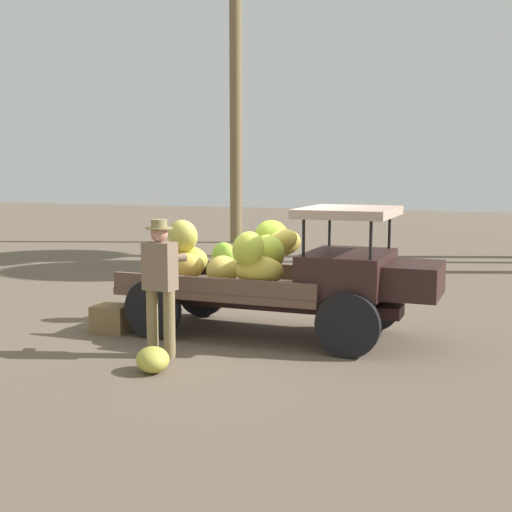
{
  "coord_description": "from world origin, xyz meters",
  "views": [
    {
      "loc": [
        3.34,
        -9.38,
        2.4
      ],
      "look_at": [
        0.07,
        -0.05,
        1.14
      ],
      "focal_mm": 48.74,
      "sensor_mm": 36.0,
      "label": 1
    }
  ],
  "objects_px": {
    "wooden_crate": "(111,319)",
    "farmer": "(160,279)",
    "loose_banana_bunch": "(153,360)",
    "truck": "(287,273)"
  },
  "relations": [
    {
      "from": "farmer",
      "to": "wooden_crate",
      "type": "distance_m",
      "value": 1.78
    },
    {
      "from": "farmer",
      "to": "wooden_crate",
      "type": "bearing_deg",
      "value": 61.86
    },
    {
      "from": "truck",
      "to": "loose_banana_bunch",
      "type": "xyz_separation_m",
      "value": [
        -0.98,
        -2.25,
        -0.76
      ]
    },
    {
      "from": "farmer",
      "to": "loose_banana_bunch",
      "type": "xyz_separation_m",
      "value": [
        0.23,
        -0.67,
        -0.85
      ]
    },
    {
      "from": "truck",
      "to": "farmer",
      "type": "xyz_separation_m",
      "value": [
        -1.2,
        -1.58,
        0.09
      ]
    },
    {
      "from": "wooden_crate",
      "to": "farmer",
      "type": "bearing_deg",
      "value": -35.78
    },
    {
      "from": "truck",
      "to": "wooden_crate",
      "type": "xyz_separation_m",
      "value": [
        -2.49,
        -0.64,
        -0.71
      ]
    },
    {
      "from": "truck",
      "to": "farmer",
      "type": "height_order",
      "value": "truck"
    },
    {
      "from": "truck",
      "to": "farmer",
      "type": "relative_size",
      "value": 2.57
    },
    {
      "from": "truck",
      "to": "loose_banana_bunch",
      "type": "height_order",
      "value": "truck"
    }
  ]
}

